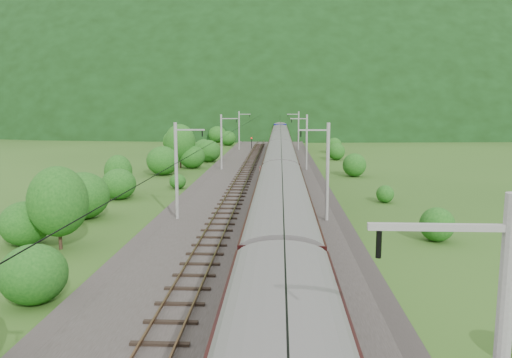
{
  "coord_description": "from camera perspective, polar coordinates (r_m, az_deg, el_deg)",
  "views": [
    {
      "loc": [
        2.29,
        -40.35,
        9.76
      ],
      "look_at": [
        0.04,
        7.24,
        2.6
      ],
      "focal_mm": 35.0,
      "sensor_mm": 36.0,
      "label": 1
    }
  ],
  "objects": [
    {
      "name": "train",
      "position": [
        65.83,
        2.8,
        3.35
      ],
      "size": [
        3.25,
        154.29,
        5.67
      ],
      "color": "black",
      "rests_on": "ground"
    },
    {
      "name": "catenary_left",
      "position": [
        73.03,
        -3.92,
        4.4
      ],
      "size": [
        2.54,
        192.28,
        8.0
      ],
      "color": "gray",
      "rests_on": "railbed"
    },
    {
      "name": "mountain_main",
      "position": [
        300.52,
        2.29,
        6.68
      ],
      "size": [
        504.0,
        360.0,
        244.0
      ],
      "primitive_type": "ellipsoid",
      "color": "black",
      "rests_on": "ground"
    },
    {
      "name": "overhead_wires",
      "position": [
        50.47,
        0.11,
        5.53
      ],
      "size": [
        4.83,
        198.0,
        0.03
      ],
      "color": "black",
      "rests_on": "ground"
    },
    {
      "name": "mountain_ridge",
      "position": [
        361.78,
        -17.16,
        6.62
      ],
      "size": [
        336.0,
        280.0,
        132.0
      ],
      "primitive_type": "ellipsoid",
      "color": "black",
      "rests_on": "ground"
    },
    {
      "name": "catenary_right",
      "position": [
        72.64,
        5.75,
        4.35
      ],
      "size": [
        2.54,
        192.28,
        8.0
      ],
      "color": "gray",
      "rests_on": "railbed"
    },
    {
      "name": "vegetation_left",
      "position": [
        65.13,
        -11.23,
        1.85
      ],
      "size": [
        13.64,
        146.6,
        6.77
      ],
      "color": "#174C14",
      "rests_on": "ground"
    },
    {
      "name": "signal",
      "position": [
        107.15,
        -0.51,
        4.23
      ],
      "size": [
        0.26,
        0.26,
        2.38
      ],
      "color": "black",
      "rests_on": "railbed"
    },
    {
      "name": "ground",
      "position": [
        41.58,
        -0.52,
        -5.03
      ],
      "size": [
        600.0,
        600.0,
        0.0
      ],
      "primitive_type": "plane",
      "color": "#274A17",
      "rests_on": "ground"
    },
    {
      "name": "vegetation_right",
      "position": [
        53.62,
        14.14,
        -0.71
      ],
      "size": [
        4.34,
        104.13,
        3.21
      ],
      "color": "#174C14",
      "rests_on": "ground"
    },
    {
      "name": "track_right",
      "position": [
        51.22,
        2.79,
        -2.03
      ],
      "size": [
        2.4,
        220.0,
        0.27
      ],
      "color": "brown",
      "rests_on": "railbed"
    },
    {
      "name": "hazard_post_near",
      "position": [
        65.28,
        0.47,
        0.87
      ],
      "size": [
        0.16,
        0.16,
        1.48
      ],
      "primitive_type": "cylinder",
      "color": "red",
      "rests_on": "railbed"
    },
    {
      "name": "track_left",
      "position": [
        51.43,
        -2.57,
        -1.98
      ],
      "size": [
        2.4,
        220.0,
        0.27
      ],
      "color": "brown",
      "rests_on": "railbed"
    },
    {
      "name": "hazard_post_far",
      "position": [
        64.68,
        0.99,
        0.9
      ],
      "size": [
        0.18,
        0.18,
        1.7
      ],
      "primitive_type": "cylinder",
      "color": "red",
      "rests_on": "railbed"
    },
    {
      "name": "railbed",
      "position": [
        51.31,
        0.11,
        -2.25
      ],
      "size": [
        14.0,
        220.0,
        0.3
      ],
      "primitive_type": "cube",
      "color": "#38332D",
      "rests_on": "ground"
    }
  ]
}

